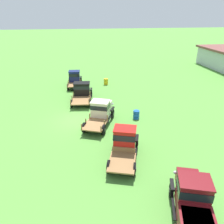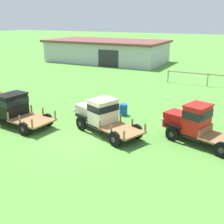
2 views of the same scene
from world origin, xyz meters
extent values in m
plane|color=#518E38|center=(0.00, 0.00, 0.00)|extent=(240.00, 240.00, 0.00)
cylinder|color=black|center=(-11.97, -0.81, 0.41)|extent=(0.83, 0.22, 0.82)
cylinder|color=#2D2D2D|center=(-11.97, -0.90, 0.41)|extent=(0.29, 0.05, 0.29)
cylinder|color=black|center=(-11.85, 0.78, 0.41)|extent=(0.83, 0.22, 0.82)
cylinder|color=#2D2D2D|center=(-11.85, 0.87, 0.41)|extent=(0.29, 0.05, 0.29)
cylinder|color=black|center=(-9.05, -1.02, 0.41)|extent=(0.83, 0.22, 0.82)
cylinder|color=#2D2D2D|center=(-9.05, -1.12, 0.41)|extent=(0.29, 0.05, 0.29)
cylinder|color=black|center=(-8.93, 0.56, 0.41)|extent=(0.83, 0.22, 0.82)
cylinder|color=#2D2D2D|center=(-8.92, 0.66, 0.41)|extent=(0.29, 0.05, 0.29)
cube|color=black|center=(-10.59, -0.11, 0.49)|extent=(4.27, 1.18, 0.12)
cube|color=#141E51|center=(-12.13, 0.00, 0.97)|extent=(1.57, 1.22, 0.83)
cube|color=silver|center=(-12.85, 0.05, 0.92)|extent=(0.12, 0.87, 0.62)
sphere|color=silver|center=(-12.90, -0.54, 0.99)|extent=(0.20, 0.20, 0.20)
sphere|color=silver|center=(-12.82, 0.65, 0.99)|extent=(0.20, 0.20, 0.20)
cube|color=black|center=(-11.97, -0.81, 0.87)|extent=(0.96, 0.27, 0.12)
cube|color=black|center=(-11.85, 0.78, 0.87)|extent=(0.96, 0.27, 0.12)
cube|color=#141E51|center=(-10.82, -0.09, 1.28)|extent=(1.24, 1.48, 1.46)
cube|color=black|center=(-10.82, -0.09, 1.61)|extent=(1.29, 1.51, 0.41)
cube|color=#141E51|center=(-10.82, -0.09, 2.05)|extent=(1.36, 1.55, 0.08)
cube|color=black|center=(-10.76, -0.88, 0.47)|extent=(1.61, 0.26, 0.05)
cube|color=black|center=(-10.65, 0.67, 0.47)|extent=(1.61, 0.26, 0.05)
cube|color=olive|center=(-9.28, -0.21, 0.60)|extent=(2.05, 1.72, 0.10)
cube|color=olive|center=(-10.21, -0.89, 0.88)|extent=(0.09, 0.09, 0.46)
cube|color=olive|center=(-10.10, 0.61, 0.88)|extent=(0.09, 0.09, 0.46)
cube|color=olive|center=(-9.33, -0.96, 0.88)|extent=(0.09, 0.09, 0.46)
cube|color=olive|center=(-9.22, 0.55, 0.88)|extent=(0.09, 0.09, 0.46)
cube|color=olive|center=(-8.46, -1.02, 0.88)|extent=(0.09, 0.09, 0.46)
cube|color=olive|center=(-8.35, 0.48, 0.88)|extent=(0.09, 0.09, 0.46)
cylinder|color=black|center=(-6.57, -0.12, 0.42)|extent=(0.85, 0.27, 0.84)
cylinder|color=#2D2D2D|center=(-6.58, -0.22, 0.42)|extent=(0.29, 0.06, 0.29)
cylinder|color=black|center=(-6.34, 1.83, 0.42)|extent=(0.85, 0.27, 0.84)
cylinder|color=#2D2D2D|center=(-6.33, 1.93, 0.42)|extent=(0.29, 0.06, 0.29)
cylinder|color=black|center=(-3.32, -0.50, 0.42)|extent=(0.85, 0.27, 0.84)
cylinder|color=#2D2D2D|center=(-3.33, -0.60, 0.42)|extent=(0.29, 0.06, 0.29)
cylinder|color=black|center=(-3.09, 1.46, 0.42)|extent=(0.85, 0.27, 0.84)
cylinder|color=#2D2D2D|center=(-3.08, 1.56, 0.42)|extent=(0.29, 0.06, 0.29)
cube|color=black|center=(-4.89, 0.68, 0.50)|extent=(4.81, 1.62, 0.12)
cube|color=black|center=(-6.68, 0.88, 0.97)|extent=(1.68, 1.55, 0.82)
cube|color=silver|center=(-7.41, 0.97, 0.93)|extent=(0.19, 1.08, 0.61)
sphere|color=silver|center=(-7.50, 0.24, 0.99)|extent=(0.20, 0.20, 0.20)
sphere|color=silver|center=(-7.33, 1.70, 0.99)|extent=(0.20, 0.20, 0.20)
cube|color=black|center=(-6.57, -0.12, 0.89)|extent=(0.98, 0.31, 0.12)
cube|color=black|center=(-6.34, 1.83, 0.89)|extent=(0.98, 0.31, 0.12)
cube|color=black|center=(-5.35, 0.73, 1.28)|extent=(1.33, 1.85, 1.43)
cube|color=black|center=(-5.35, 0.73, 1.60)|extent=(1.38, 1.90, 0.40)
cube|color=black|center=(-5.35, 0.73, 2.03)|extent=(1.45, 1.94, 0.08)
cube|color=black|center=(-5.35, -0.24, 0.48)|extent=(1.60, 0.32, 0.05)
cube|color=black|center=(-5.13, 1.67, 0.48)|extent=(1.60, 0.32, 0.05)
cube|color=olive|center=(-3.57, 0.52, 0.61)|extent=(2.67, 2.24, 0.10)
cube|color=olive|center=(-4.78, -0.28, 0.93)|extent=(0.09, 0.09, 0.53)
cube|color=olive|center=(-4.56, 1.58, 0.93)|extent=(0.09, 0.09, 0.53)
cube|color=olive|center=(-3.68, -0.41, 0.93)|extent=(0.09, 0.09, 0.53)
cube|color=olive|center=(-3.46, 1.45, 0.93)|extent=(0.09, 0.09, 0.53)
cube|color=olive|center=(-2.58, -0.54, 0.93)|extent=(0.09, 0.09, 0.53)
cube|color=olive|center=(-2.36, 1.32, 0.93)|extent=(0.09, 0.09, 0.53)
cylinder|color=black|center=(-0.74, 1.82, 0.44)|extent=(0.88, 0.49, 0.88)
cylinder|color=#2D2D2D|center=(-0.78, 1.72, 0.44)|extent=(0.30, 0.14, 0.31)
cylinder|color=black|center=(-0.10, 3.42, 0.44)|extent=(0.88, 0.49, 0.88)
cylinder|color=#2D2D2D|center=(-0.06, 3.51, 0.44)|extent=(0.30, 0.14, 0.31)
cylinder|color=black|center=(2.22, 0.62, 0.44)|extent=(0.88, 0.49, 0.88)
cylinder|color=#2D2D2D|center=(2.18, 0.52, 0.44)|extent=(0.30, 0.14, 0.31)
cylinder|color=black|center=(2.87, 2.22, 0.44)|extent=(0.88, 0.49, 0.88)
cylinder|color=#2D2D2D|center=(2.91, 2.32, 0.44)|extent=(0.30, 0.14, 0.31)
cube|color=black|center=(0.95, 2.07, 0.52)|extent=(4.66, 2.62, 0.12)
cube|color=beige|center=(-0.65, 2.71, 1.00)|extent=(1.95, 1.72, 0.85)
cube|color=silver|center=(-1.37, 3.00, 0.96)|extent=(0.41, 0.90, 0.63)
sphere|color=silver|center=(-1.62, 2.40, 1.02)|extent=(0.20, 0.20, 0.20)
sphere|color=silver|center=(-1.13, 3.60, 1.02)|extent=(0.20, 0.20, 0.20)
cube|color=black|center=(-0.74, 1.82, 0.93)|extent=(1.01, 0.56, 0.12)
cube|color=black|center=(-0.10, 3.42, 0.93)|extent=(1.01, 0.56, 0.12)
cube|color=beige|center=(0.64, 2.19, 1.31)|extent=(1.64, 1.84, 1.45)
cube|color=black|center=(0.64, 2.19, 1.63)|extent=(1.70, 1.89, 0.41)
cube|color=beige|center=(0.64, 2.19, 2.07)|extent=(1.77, 1.95, 0.08)
cube|color=black|center=(0.43, 1.36, 0.50)|extent=(1.55, 0.74, 0.05)
cube|color=black|center=(1.06, 2.93, 0.50)|extent=(1.55, 0.74, 0.05)
cube|color=olive|center=(2.23, 1.55, 0.63)|extent=(2.76, 2.45, 0.10)
cube|color=olive|center=(0.97, 1.17, 0.91)|extent=(0.10, 0.10, 0.45)
cube|color=olive|center=(1.59, 2.69, 0.91)|extent=(0.10, 0.10, 0.45)
cube|color=olive|center=(1.92, 0.79, 0.91)|extent=(0.10, 0.10, 0.45)
cube|color=olive|center=(2.54, 2.31, 0.91)|extent=(0.10, 0.10, 0.45)
cube|color=olive|center=(2.87, 0.40, 0.91)|extent=(0.10, 0.10, 0.45)
cube|color=olive|center=(3.49, 1.92, 0.91)|extent=(0.10, 0.10, 0.45)
cylinder|color=black|center=(4.82, 2.81, 0.42)|extent=(0.86, 0.41, 0.85)
cylinder|color=#2D2D2D|center=(4.79, 2.73, 0.42)|extent=(0.29, 0.12, 0.30)
cylinder|color=black|center=(5.32, 4.38, 0.42)|extent=(0.86, 0.41, 0.85)
cylinder|color=#2D2D2D|center=(5.35, 4.47, 0.42)|extent=(0.29, 0.12, 0.30)
cylinder|color=black|center=(7.61, 1.92, 0.42)|extent=(0.86, 0.41, 0.85)
cylinder|color=#2D2D2D|center=(7.58, 1.83, 0.42)|extent=(0.29, 0.12, 0.30)
cylinder|color=black|center=(8.11, 3.49, 0.42)|extent=(0.86, 0.41, 0.85)
cylinder|color=#2D2D2D|center=(8.14, 3.58, 0.42)|extent=(0.29, 0.12, 0.30)
cube|color=black|center=(6.40, 3.17, 0.51)|extent=(4.28, 2.14, 0.12)
cube|color=red|center=(4.87, 3.66, 1.03)|extent=(1.65, 1.51, 0.92)
cube|color=silver|center=(4.25, 3.86, 0.98)|extent=(0.33, 0.88, 0.69)
sphere|color=silver|center=(4.06, 3.27, 1.05)|extent=(0.20, 0.20, 0.20)
sphere|color=silver|center=(4.43, 4.45, 1.05)|extent=(0.20, 0.20, 0.20)
cube|color=black|center=(4.82, 2.81, 0.90)|extent=(0.99, 0.49, 0.12)
cube|color=black|center=(5.32, 4.38, 0.90)|extent=(0.99, 0.49, 0.12)
cube|color=red|center=(6.03, 3.29, 1.36)|extent=(1.46, 1.71, 1.58)
cube|color=black|center=(6.03, 3.29, 1.71)|extent=(1.51, 1.75, 0.44)
cube|color=red|center=(6.03, 3.29, 2.19)|extent=(1.58, 1.80, 0.08)
cube|color=black|center=(5.89, 2.49, 0.49)|extent=(1.47, 0.59, 0.05)
cube|color=black|center=(6.38, 4.03, 0.49)|extent=(1.47, 0.59, 0.05)
cube|color=olive|center=(7.56, 2.80, 0.62)|extent=(2.55, 2.25, 0.10)
cube|color=olive|center=(6.58, 3.12, 0.85)|extent=(0.55, 1.52, 0.44)
cylinder|color=black|center=(10.12, 5.06, 0.38)|extent=(0.78, 0.40, 0.77)
cylinder|color=#2D2D2D|center=(10.09, 4.97, 0.38)|extent=(0.26, 0.11, 0.27)
cylinder|color=black|center=(10.66, 6.65, 0.38)|extent=(0.78, 0.40, 0.77)
cylinder|color=#2D2D2D|center=(10.69, 6.74, 0.38)|extent=(0.26, 0.11, 0.27)
cube|color=black|center=(11.70, 5.42, 0.46)|extent=(4.22, 2.19, 0.12)
cube|color=maroon|center=(10.20, 5.92, 0.95)|extent=(1.64, 1.54, 0.85)
cube|color=silver|center=(9.59, 6.12, 0.90)|extent=(0.35, 0.89, 0.64)
sphere|color=silver|center=(9.38, 5.53, 0.97)|extent=(0.20, 0.20, 0.20)
sphere|color=silver|center=(9.78, 6.72, 0.97)|extent=(0.20, 0.20, 0.20)
cube|color=black|center=(10.12, 5.06, 0.82)|extent=(0.90, 0.47, 0.12)
cube|color=black|center=(10.66, 6.65, 0.82)|extent=(0.90, 0.47, 0.12)
cube|color=maroon|center=(11.38, 5.53, 1.31)|extent=(1.56, 1.76, 1.58)
cube|color=black|center=(11.38, 5.53, 1.67)|extent=(1.61, 1.81, 0.44)
cube|color=maroon|center=(11.38, 5.53, 2.14)|extent=(1.69, 1.86, 0.08)
cube|color=black|center=(11.23, 4.71, 0.44)|extent=(1.57, 0.64, 0.05)
cube|color=black|center=(11.75, 6.27, 0.44)|extent=(1.57, 0.64, 0.05)
cube|color=black|center=(12.88, 5.02, 1.25)|extent=(2.02, 1.78, 0.06)
cylinder|color=gold|center=(-10.67, 4.18, 0.43)|extent=(0.57, 0.57, 0.86)
cylinder|color=#896E0F|center=(-10.67, 4.18, 0.60)|extent=(0.60, 0.60, 0.03)
cylinder|color=#896E0F|center=(-10.67, 4.18, 0.26)|extent=(0.60, 0.60, 0.03)
cylinder|color=#1951B2|center=(0.42, 5.64, 0.42)|extent=(0.58, 0.58, 0.83)
cylinder|color=navy|center=(0.42, 5.64, 0.58)|extent=(0.61, 0.61, 0.03)
cylinder|color=navy|center=(0.42, 5.64, 0.25)|extent=(0.61, 0.61, 0.03)
camera|label=1|loc=(18.59, 0.41, 9.36)|focal=35.00mm
camera|label=2|loc=(8.50, -11.99, 6.74)|focal=45.00mm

